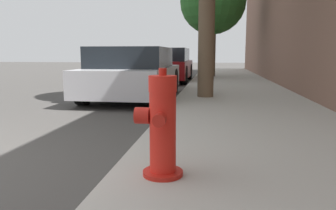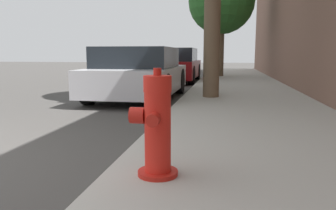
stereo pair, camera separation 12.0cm
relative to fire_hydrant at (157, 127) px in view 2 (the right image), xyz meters
The scene contains 5 objects.
sidewalk_slab 1.09m from the fire_hydrant, 12.28° to the right, with size 2.81×40.00×0.13m.
fire_hydrant is the anchor object (origin of this frame).
parked_car_near 5.50m from the fire_hydrant, 106.29° to the left, with size 1.84×3.80×1.23m.
parked_car_mid 10.47m from the fire_hydrant, 97.79° to the left, with size 1.70×3.86×1.30m.
street_tree_far 12.31m from the fire_hydrant, 88.71° to the left, with size 2.78×2.78×4.55m.
Camera 2 is at (2.76, -2.20, 1.07)m, focal length 35.00 mm.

